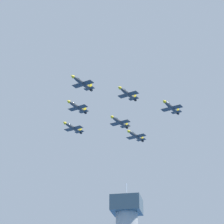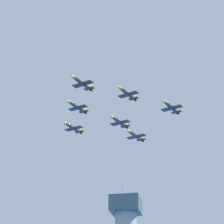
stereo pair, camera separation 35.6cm
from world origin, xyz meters
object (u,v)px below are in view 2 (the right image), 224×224
Objects in this scene: jet_lead at (82,83)px; jet_slot_rear at (119,122)px; jet_trailing at (136,136)px; jet_right_wingman at (77,107)px; jet_left_wingman at (127,94)px; jet_right_outer at (73,128)px; jet_left_outer at (171,107)px.

jet_slot_rear is at bearing -179.95° from jet_lead.
jet_lead is 45.14m from jet_trailing.
jet_slot_rear is 14.92m from jet_trailing.
jet_left_wingman is at bearing 89.75° from jet_right_wingman.
jet_right_outer is at bearing -110.91° from jet_left_wingman.
jet_right_wingman reaches higher than jet_trailing.
jet_trailing is (22.11, 23.54, -5.71)m from jet_right_wingman.
jet_right_wingman is at bearing -68.62° from jet_left_outer.
jet_slot_rear is (10.25, 27.90, -5.74)m from jet_lead.
jet_right_outer is (-13.46, 36.62, -2.80)m from jet_lead.
jet_left_outer reaches higher than jet_slot_rear.
jet_left_wingman is 19.77m from jet_left_outer.
jet_right_outer reaches higher than jet_left_outer.
jet_right_outer is (-30.45, 27.02, -1.21)m from jet_left_wingman.
jet_lead is at bearing -0.52° from jet_slot_rear.
jet_lead reaches higher than jet_left_outer.
jet_left_wingman is 0.95× the size of jet_slot_rear.
jet_right_wingman is 0.97× the size of jet_left_outer.
jet_trailing is at bearing -179.94° from jet_lead.
jet_left_outer is 1.00× the size of jet_right_outer.
jet_slot_rear is (-23.72, 8.71, -0.91)m from jet_left_outer.
jet_right_outer is at bearing -139.58° from jet_lead.
jet_right_wingman is 0.96× the size of jet_trailing.
jet_left_wingman is 19.94m from jet_slot_rear.
jet_right_wingman is 20.00m from jet_slot_rear.
jet_lead is 30.28m from jet_slot_rear.
jet_lead is 39.31m from jet_left_outer.
jet_lead is at bearing 0.19° from jet_trailing.
jet_slot_rear is at bearing 139.38° from jet_right_wingman.
jet_slot_rear reaches higher than jet_trailing.
jet_right_wingman is 0.97× the size of jet_right_outer.
jet_left_outer reaches higher than jet_trailing.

